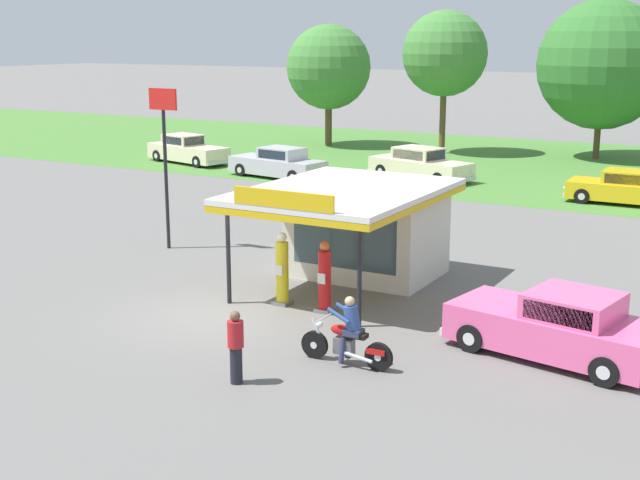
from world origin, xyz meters
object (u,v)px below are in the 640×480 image
gas_pump_nearside (282,272)px  parked_car_back_row_left (278,164)px  roadside_pole_sign (165,142)px  parked_car_back_row_centre_right (625,188)px  bystander_leaning_by_kiosk (236,346)px  gas_pump_offside (325,280)px  parked_car_back_row_right (420,165)px  parked_car_back_row_far_right (187,150)px  motorcycle_with_rider (348,337)px  featured_classic_sedan (557,327)px

gas_pump_nearside → parked_car_back_row_left: (-11.31, 17.88, -0.21)m
roadside_pole_sign → parked_car_back_row_centre_right: bearing=52.7°
bystander_leaning_by_kiosk → gas_pump_offside: bearing=97.8°
gas_pump_offside → parked_car_back_row_right: 21.83m
parked_car_back_row_far_right → motorcycle_with_rider: bearing=-45.9°
gas_pump_offside → motorcycle_with_rider: (2.24, -3.01, -0.22)m
parked_car_back_row_left → roadside_pole_sign: roadside_pole_sign is taller
motorcycle_with_rider → parked_car_back_row_right: bearing=109.2°
gas_pump_offside → parked_car_back_row_far_right: gas_pump_offside is taller
gas_pump_nearside → motorcycle_with_rider: size_ratio=0.90×
featured_classic_sedan → parked_car_back_row_right: size_ratio=0.87×
featured_classic_sedan → parked_car_back_row_right: 24.54m
bystander_leaning_by_kiosk → motorcycle_with_rider: bearing=52.8°
parked_car_back_row_far_right → bystander_leaning_by_kiosk: 32.22m
parked_car_back_row_centre_right → parked_car_back_row_far_right: size_ratio=0.86×
parked_car_back_row_right → bystander_leaning_by_kiosk: bearing=-75.3°
gas_pump_nearside → parked_car_back_row_far_right: gas_pump_nearside is taller
parked_car_back_row_left → parked_car_back_row_right: parked_car_back_row_right is taller
motorcycle_with_rider → parked_car_back_row_left: size_ratio=0.40×
parked_car_back_row_right → roadside_pole_sign: 17.84m
roadside_pole_sign → gas_pump_offside: bearing=-23.4°
gas_pump_nearside → roadside_pole_sign: 8.02m
featured_classic_sedan → roadside_pole_sign: roadside_pole_sign is taller
parked_car_back_row_far_right → parked_car_back_row_centre_right: bearing=-1.1°
bystander_leaning_by_kiosk → parked_car_back_row_centre_right: bearing=82.1°
gas_pump_nearside → roadside_pole_sign: roadside_pole_sign is taller
gas_pump_nearside → roadside_pole_sign: size_ratio=0.37×
gas_pump_nearside → gas_pump_offside: bearing=-0.0°
gas_pump_nearside → featured_classic_sedan: gas_pump_nearside is taller
gas_pump_offside → roadside_pole_sign: 9.14m
featured_classic_sedan → roadside_pole_sign: size_ratio=0.94×
roadside_pole_sign → bystander_leaning_by_kiosk: bearing=-44.4°
bystander_leaning_by_kiosk → parked_car_back_row_far_right: bearing=129.6°
parked_car_back_row_centre_right → parked_car_back_row_right: bearing=170.9°
motorcycle_with_rider → parked_car_back_row_centre_right: bearing=85.3°
motorcycle_with_rider → roadside_pole_sign: roadside_pole_sign is taller
gas_pump_offside → motorcycle_with_rider: bearing=-53.3°
motorcycle_with_rider → parked_car_back_row_far_right: bearing=134.1°
motorcycle_with_rider → parked_car_back_row_far_right: parked_car_back_row_far_right is taller
gas_pump_offside → parked_car_back_row_far_right: 28.02m
motorcycle_with_rider → bystander_leaning_by_kiosk: 2.57m
parked_car_back_row_right → bystander_leaning_by_kiosk: parked_car_back_row_right is taller
parked_car_back_row_right → parked_car_back_row_far_right: bearing=-175.1°
motorcycle_with_rider → parked_car_back_row_far_right: 31.74m
motorcycle_with_rider → roadside_pole_sign: (-10.25, 6.47, 2.98)m
gas_pump_nearside → parked_car_back_row_right: size_ratio=0.34×
parked_car_back_row_left → parked_car_back_row_right: (6.49, 3.07, 0.02)m
parked_car_back_row_far_right → roadside_pole_sign: size_ratio=1.06×
gas_pump_offside → parked_car_back_row_centre_right: (4.08, 19.32, -0.20)m
gas_pump_offside → parked_car_back_row_centre_right: gas_pump_offside is taller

